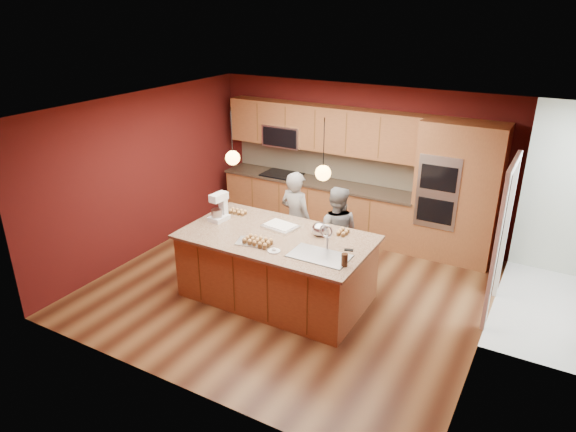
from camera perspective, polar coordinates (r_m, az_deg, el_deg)
The scene contains 24 objects.
floor at distance 7.83m, azimuth 0.24°, elevation -7.92°, with size 5.50×5.50×0.00m, color #462414.
ceiling at distance 6.86m, azimuth 0.28°, elevation 11.89°, with size 5.50×5.50×0.00m, color white.
wall_back at distance 9.38m, azimuth 7.76°, elevation 6.17°, with size 5.50×5.50×0.00m, color #4C1311.
wall_front at distance 5.40m, azimuth -12.88°, elevation -7.17°, with size 5.50×5.50×0.00m, color #4C1311.
wall_left at distance 8.83m, azimuth -15.59°, elevation 4.47°, with size 5.00×5.00×0.00m, color #4C1311.
wall_right at distance 6.47m, azimuth 22.08°, elevation -3.13°, with size 5.00×5.00×0.00m, color #4C1311.
cabinet_run at distance 9.53m, azimuth 3.27°, elevation 4.30°, with size 3.74×0.64×2.30m.
oven_column at distance 8.68m, azimuth 18.26°, elevation 2.46°, with size 1.30×0.62×2.30m.
doorway_trim at distance 7.32m, azimuth 22.54°, elevation -2.79°, with size 0.08×1.11×2.20m, color silver, non-canonical shape.
pendant_left at distance 7.15m, azimuth -6.17°, elevation 6.47°, with size 0.20×0.20×0.80m.
pendant_right at distance 6.48m, azimuth 3.92°, elevation 4.82°, with size 0.20×0.20×0.80m.
island at distance 7.36m, azimuth -1.17°, elevation -5.61°, with size 2.65×1.48×1.36m.
person_left at distance 8.12m, azimuth 0.88°, elevation -0.43°, with size 0.58×0.38×1.59m, color black.
person_right at distance 7.87m, azimuth 5.30°, elevation -1.82°, with size 0.71×0.56×1.47m, color gray.
stand_mixer at distance 7.67m, azimuth -7.67°, elevation 0.82°, with size 0.25×0.32×0.42m.
sheet_cake at distance 7.40m, azimuth -0.86°, elevation -1.12°, with size 0.53×0.42×0.05m.
cooling_rack at distance 6.97m, azimuth -4.08°, elevation -2.87°, with size 0.39×0.28×0.02m, color #B8BBC0.
mixing_bowl at distance 7.13m, azimuth 3.57°, elevation -1.48°, with size 0.23×0.23×0.20m, color #B6B7BD.
plate at distance 6.71m, azimuth -1.57°, elevation -3.91°, with size 0.17×0.17×0.01m, color silver.
tumbler at distance 6.36m, azimuth 6.29°, elevation -4.88°, with size 0.08×0.08×0.16m, color #311C10.
phone at distance 6.78m, azimuth 6.77°, elevation -3.76°, with size 0.12×0.06×0.01m, color black.
cupcakes_left at distance 7.91m, azimuth -5.61°, elevation 0.49°, with size 0.30×0.15×0.07m, color tan, non-canonical shape.
cupcakes_rack at distance 6.89m, azimuth -3.40°, elevation -2.77°, with size 0.40×0.24×0.07m, color tan, non-canonical shape.
cupcakes_right at distance 7.23m, azimuth 6.15°, elevation -1.76°, with size 0.16×0.23×0.07m, color tan, non-canonical shape.
Camera 1 is at (3.27, -5.89, 3.99)m, focal length 32.00 mm.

